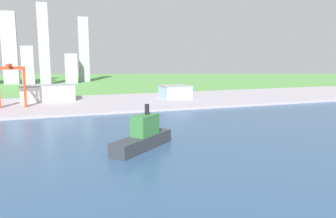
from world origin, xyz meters
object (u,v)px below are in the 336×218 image
object	(u,v)px
port_crane_red	(11,76)
warehouse_annex	(175,91)
container_barge	(143,137)
warehouse_main	(48,93)

from	to	relation	value
port_crane_red	warehouse_annex	bearing A→B (deg)	5.95
port_crane_red	container_barge	bearing A→B (deg)	-64.81
warehouse_annex	warehouse_main	bearing A→B (deg)	170.89
container_barge	port_crane_red	xyz separation A→B (m)	(-85.12, 180.96, 26.16)
warehouse_main	warehouse_annex	world-z (taller)	warehouse_main
warehouse_main	warehouse_annex	bearing A→B (deg)	-9.11
port_crane_red	warehouse_main	size ratio (longest dim) A/B	0.74
container_barge	warehouse_annex	bearing A→B (deg)	64.50
port_crane_red	warehouse_main	world-z (taller)	port_crane_red
port_crane_red	warehouse_annex	size ratio (longest dim) A/B	1.28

